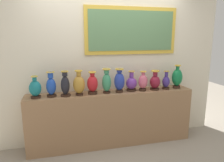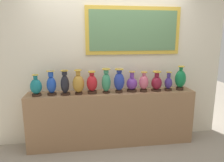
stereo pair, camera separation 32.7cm
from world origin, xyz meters
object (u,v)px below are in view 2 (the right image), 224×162
at_px(vase_crimson, 92,83).
at_px(vase_emerald, 180,79).
at_px(vase_indigo, 168,83).
at_px(vase_jade, 106,82).
at_px(vase_onyx, 65,84).
at_px(vase_burgundy, 157,82).
at_px(vase_cobalt, 119,81).
at_px(vase_violet, 132,84).
at_px(vase_teal, 36,87).
at_px(vase_sapphire, 51,84).
at_px(vase_rose, 144,82).
at_px(vase_ochre, 78,83).

xyz_separation_m(vase_crimson, vase_emerald, (1.45, 0.01, 0.03)).
bearing_deg(vase_indigo, vase_jade, -179.80).
height_order(vase_onyx, vase_burgundy, vase_onyx).
height_order(vase_jade, vase_burgundy, vase_jade).
xyz_separation_m(vase_onyx, vase_cobalt, (0.83, 0.00, 0.02)).
xyz_separation_m(vase_cobalt, vase_violet, (0.21, 0.04, -0.06)).
bearing_deg(vase_indigo, vase_crimson, -179.91).
distance_m(vase_teal, vase_burgundy, 1.87).
bearing_deg(vase_onyx, vase_sapphire, 174.30).
distance_m(vase_burgundy, vase_emerald, 0.41).
height_order(vase_teal, vase_burgundy, vase_burgundy).
height_order(vase_teal, vase_emerald, vase_emerald).
distance_m(vase_jade, vase_burgundy, 0.82).
distance_m(vase_jade, vase_rose, 0.60).
distance_m(vase_ochre, vase_jade, 0.43).
height_order(vase_onyx, vase_emerald, vase_emerald).
distance_m(vase_crimson, vase_violet, 0.64).
distance_m(vase_rose, vase_burgundy, 0.22).
relative_size(vase_jade, vase_rose, 1.20).
height_order(vase_teal, vase_onyx, vase_onyx).
relative_size(vase_cobalt, vase_rose, 1.18).
distance_m(vase_ochre, vase_violet, 0.85).
relative_size(vase_ochre, vase_burgundy, 1.16).
distance_m(vase_crimson, vase_emerald, 1.45).
distance_m(vase_violet, vase_rose, 0.19).
xyz_separation_m(vase_ochre, vase_burgundy, (1.25, 0.03, -0.03)).
relative_size(vase_ochre, vase_emerald, 0.95).
distance_m(vase_sapphire, vase_onyx, 0.20).
bearing_deg(vase_violet, vase_crimson, -177.71).
height_order(vase_onyx, vase_jade, vase_jade).
xyz_separation_m(vase_teal, vase_ochre, (0.62, -0.01, 0.03)).
distance_m(vase_cobalt, vase_burgundy, 0.62).
bearing_deg(vase_indigo, vase_sapphire, 179.95).
bearing_deg(vase_burgundy, vase_teal, -179.24).
xyz_separation_m(vase_jade, vase_emerald, (1.23, 0.01, 0.00)).
xyz_separation_m(vase_teal, vase_indigo, (2.07, 0.02, -0.01)).
xyz_separation_m(vase_indigo, vase_emerald, (0.21, 0.01, 0.06)).
xyz_separation_m(vase_teal, vase_crimson, (0.83, 0.02, 0.02)).
relative_size(vase_violet, vase_rose, 1.01).
bearing_deg(vase_violet, vase_jade, -176.29).
xyz_separation_m(vase_onyx, vase_burgundy, (1.45, 0.02, -0.03)).
xyz_separation_m(vase_ochre, vase_cobalt, (0.63, 0.01, 0.02)).
xyz_separation_m(vase_crimson, vase_violet, (0.64, 0.03, -0.03)).
relative_size(vase_teal, vase_violet, 0.99).
xyz_separation_m(vase_sapphire, vase_violet, (1.25, 0.02, -0.03)).
relative_size(vase_onyx, vase_indigo, 1.22).
height_order(vase_jade, vase_cobalt, vase_jade).
height_order(vase_sapphire, vase_crimson, vase_sapphire).
distance_m(vase_teal, vase_sapphire, 0.22).
bearing_deg(vase_crimson, vase_burgundy, 0.40).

